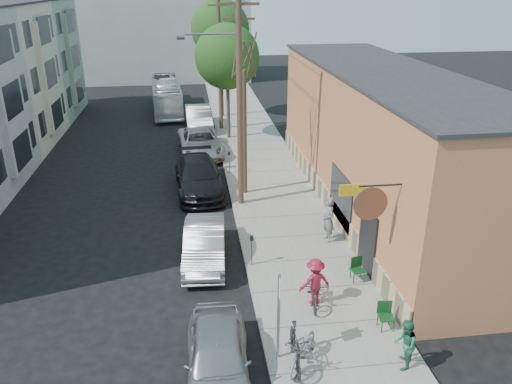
{
  "coord_description": "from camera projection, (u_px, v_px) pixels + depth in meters",
  "views": [
    {
      "loc": [
        0.19,
        -16.6,
        10.2
      ],
      "look_at": [
        2.94,
        3.84,
        1.5
      ],
      "focal_mm": 35.0,
      "sensor_mm": 36.0,
      "label": 1
    }
  ],
  "objects": [
    {
      "name": "end_cap_building",
      "position": [
        165.0,
        23.0,
        54.87
      ],
      "size": [
        18.0,
        8.0,
        12.0
      ],
      "primitive_type": "cube",
      "color": "#ADADA8",
      "rests_on": "ground"
    },
    {
      "name": "patio_chair_a",
      "position": [
        358.0,
        270.0,
        18.04
      ],
      "size": [
        0.61,
        0.61,
        0.88
      ],
      "primitive_type": null,
      "rotation": [
        0.0,
        0.0,
        0.26
      ],
      "color": "#113E1A",
      "rests_on": "sidewalk"
    },
    {
      "name": "utility_pole_far",
      "position": [
        220.0,
        57.0,
        35.18
      ],
      "size": [
        1.8,
        0.28,
        10.0
      ],
      "color": "#503A28",
      "rests_on": "sidewalk"
    },
    {
      "name": "car_0",
      "position": [
        218.0,
        358.0,
        13.6
      ],
      "size": [
        1.91,
        4.44,
        1.49
      ],
      "primitive_type": "imported",
      "rotation": [
        0.0,
        0.0,
        -0.04
      ],
      "color": "gray",
      "rests_on": "ground"
    },
    {
      "name": "tree_bare",
      "position": [
        244.0,
        134.0,
        24.63
      ],
      "size": [
        0.24,
        0.24,
        6.24
      ],
      "color": "#44392C",
      "rests_on": "sidewalk"
    },
    {
      "name": "car_4",
      "position": [
        199.0,
        118.0,
        37.09
      ],
      "size": [
        2.01,
        5.28,
        1.72
      ],
      "primitive_type": "imported",
      "rotation": [
        0.0,
        0.0,
        0.04
      ],
      "color": "#A3A7AB",
      "rests_on": "ground"
    },
    {
      "name": "patio_chair_b",
      "position": [
        386.0,
        317.0,
        15.52
      ],
      "size": [
        0.55,
        0.55,
        0.88
      ],
      "primitive_type": null,
      "rotation": [
        0.0,
        0.0,
        -0.11
      ],
      "color": "#113E1A",
      "rests_on": "sidewalk"
    },
    {
      "name": "tree_leafy_far",
      "position": [
        220.0,
        29.0,
        38.1
      ],
      "size": [
        4.47,
        4.47,
        8.98
      ],
      "color": "#44392C",
      "rests_on": "sidewalk"
    },
    {
      "name": "parked_bike_b",
      "position": [
        303.0,
        350.0,
        14.03
      ],
      "size": [
        1.57,
        1.94,
        0.99
      ],
      "primitive_type": "imported",
      "rotation": [
        0.0,
        0.0,
        -0.57
      ],
      "color": "gray",
      "rests_on": "sidewalk"
    },
    {
      "name": "car_2",
      "position": [
        199.0,
        176.0,
        26.06
      ],
      "size": [
        2.67,
        5.84,
        1.66
      ],
      "primitive_type": "imported",
      "rotation": [
        0.0,
        0.0,
        0.06
      ],
      "color": "black",
      "rests_on": "ground"
    },
    {
      "name": "car_1",
      "position": [
        205.0,
        244.0,
        19.51
      ],
      "size": [
        1.85,
        4.57,
        1.48
      ],
      "primitive_type": "imported",
      "rotation": [
        0.0,
        0.0,
        -0.06
      ],
      "color": "#A6A9AE",
      "rests_on": "ground"
    },
    {
      "name": "car_3",
      "position": [
        200.0,
        143.0,
        31.73
      ],
      "size": [
        3.03,
        5.77,
        1.55
      ],
      "primitive_type": "imported",
      "rotation": [
        0.0,
        0.0,
        0.08
      ],
      "color": "#9A9BA1",
      "rests_on": "ground"
    },
    {
      "name": "tree_leafy_mid",
      "position": [
        227.0,
        57.0,
        32.87
      ],
      "size": [
        4.3,
        4.3,
        7.67
      ],
      "color": "#44392C",
      "rests_on": "sidewalk"
    },
    {
      "name": "sidewalk",
      "position": [
        262.0,
        167.0,
        29.63
      ],
      "size": [
        4.5,
        58.0,
        0.15
      ],
      "primitive_type": "cube",
      "color": "gray",
      "rests_on": "ground"
    },
    {
      "name": "bus",
      "position": [
        167.0,
        96.0,
        42.09
      ],
      "size": [
        2.85,
        9.66,
        2.65
      ],
      "primitive_type": "imported",
      "rotation": [
        0.0,
        0.0,
        0.07
      ],
      "color": "white",
      "rests_on": "ground"
    },
    {
      "name": "utility_pole_near",
      "position": [
        238.0,
        97.0,
        22.56
      ],
      "size": [
        3.57,
        0.28,
        10.0
      ],
      "color": "#503A28",
      "rests_on": "sidewalk"
    },
    {
      "name": "patron_green",
      "position": [
        405.0,
        345.0,
        13.84
      ],
      "size": [
        0.83,
        0.91,
        1.53
      ],
      "primitive_type": "imported",
      "rotation": [
        0.0,
        0.0,
        -1.98
      ],
      "color": "#29684A",
      "rests_on": "sidewalk"
    },
    {
      "name": "sign_post",
      "position": [
        279.0,
        309.0,
        13.84
      ],
      "size": [
        0.07,
        0.45,
        2.8
      ],
      "color": "slate",
      "rests_on": "sidewalk"
    },
    {
      "name": "parked_bike_a",
      "position": [
        295.0,
        347.0,
        13.99
      ],
      "size": [
        0.7,
        2.03,
        1.2
      ],
      "primitive_type": "imported",
      "rotation": [
        0.0,
        0.0,
        -0.07
      ],
      "color": "black",
      "rests_on": "sidewalk"
    },
    {
      "name": "parking_meter_far",
      "position": [
        229.0,
        159.0,
        28.17
      ],
      "size": [
        0.14,
        0.14,
        1.24
      ],
      "color": "slate",
      "rests_on": "sidewalk"
    },
    {
      "name": "cafe_building",
      "position": [
        380.0,
        141.0,
        23.48
      ],
      "size": [
        6.6,
        20.2,
        6.61
      ],
      "color": "#BA6F45",
      "rests_on": "ground"
    },
    {
      "name": "cyclist",
      "position": [
        315.0,
        282.0,
        16.61
      ],
      "size": [
        1.19,
        0.83,
        1.68
      ],
      "primitive_type": "imported",
      "rotation": [
        0.0,
        0.0,
        3.34
      ],
      "color": "maroon",
      "rests_on": "sidewalk"
    },
    {
      "name": "patron_grey",
      "position": [
        328.0,
        219.0,
        20.63
      ],
      "size": [
        0.52,
        0.75,
        1.97
      ],
      "primitive_type": "imported",
      "rotation": [
        0.0,
        0.0,
        -1.5
      ],
      "color": "slate",
      "rests_on": "sidewalk"
    },
    {
      "name": "ground",
      "position": [
        193.0,
        271.0,
        19.1
      ],
      "size": [
        120.0,
        120.0,
        0.0
      ],
      "primitive_type": "plane",
      "color": "black"
    },
    {
      "name": "cyclist_bike",
      "position": [
        314.0,
        290.0,
        16.74
      ],
      "size": [
        0.98,
        1.99,
        1.0
      ],
      "primitive_type": "imported",
      "rotation": [
        0.0,
        0.0,
        -0.17
      ],
      "color": "black",
      "rests_on": "sidewalk"
    },
    {
      "name": "parking_meter_near",
      "position": [
        252.0,
        246.0,
        18.89
      ],
      "size": [
        0.14,
        0.14,
        1.24
      ],
      "color": "slate",
      "rests_on": "sidewalk"
    }
  ]
}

